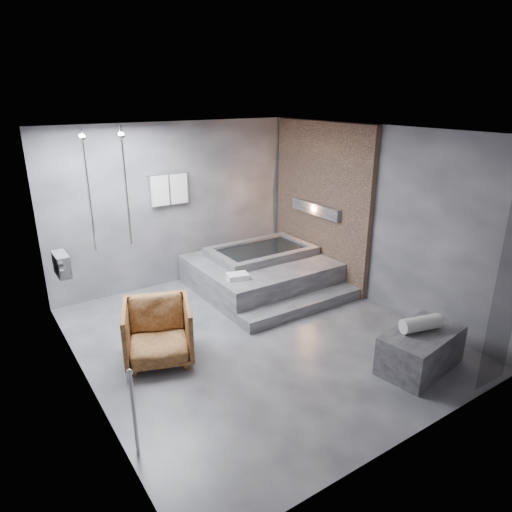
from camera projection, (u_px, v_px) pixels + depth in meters
room at (271, 210)px, 6.22m from camera, size 5.00×5.04×2.82m
tub_deck at (260, 273)px, 8.01m from camera, size 2.20×2.00×0.50m
tub_step at (302, 306)px, 7.14m from camera, size 2.20×0.36×0.18m
concrete_bench at (421, 350)px, 5.63m from camera, size 1.19×0.77×0.50m
driftwood_chair at (158, 332)px, 5.76m from camera, size 1.08×1.09×0.78m
rolled_towel at (421, 324)px, 5.54m from camera, size 0.54×0.31×0.18m
deck_towel at (238, 276)px, 7.10m from camera, size 0.37×0.31×0.09m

